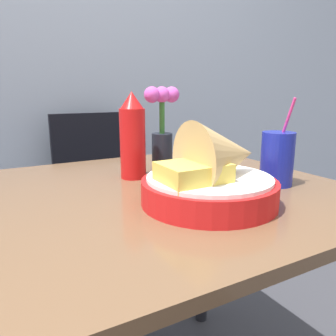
{
  "coord_description": "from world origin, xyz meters",
  "views": [
    {
      "loc": [
        -0.32,
        -0.69,
        0.99
      ],
      "look_at": [
        0.04,
        -0.05,
        0.81
      ],
      "focal_mm": 35.0,
      "sensor_mm": 36.0,
      "label": 1
    }
  ],
  "objects_px": {
    "ketchup_bottle": "(133,137)",
    "drink_cup": "(277,160)",
    "flower_vase": "(162,129)",
    "chair_far_window": "(99,187)",
    "food_basket": "(214,175)"
  },
  "relations": [
    {
      "from": "ketchup_bottle",
      "to": "flower_vase",
      "type": "distance_m",
      "value": 0.11
    },
    {
      "from": "chair_far_window",
      "to": "ketchup_bottle",
      "type": "height_order",
      "value": "ketchup_bottle"
    },
    {
      "from": "chair_far_window",
      "to": "drink_cup",
      "type": "distance_m",
      "value": 1.01
    },
    {
      "from": "food_basket",
      "to": "ketchup_bottle",
      "type": "relative_size",
      "value": 1.23
    },
    {
      "from": "chair_far_window",
      "to": "flower_vase",
      "type": "relative_size",
      "value": 3.59
    },
    {
      "from": "chair_far_window",
      "to": "flower_vase",
      "type": "height_order",
      "value": "flower_vase"
    },
    {
      "from": "chair_far_window",
      "to": "food_basket",
      "type": "distance_m",
      "value": 1.03
    },
    {
      "from": "drink_cup",
      "to": "flower_vase",
      "type": "bearing_deg",
      "value": 124.12
    },
    {
      "from": "flower_vase",
      "to": "drink_cup",
      "type": "bearing_deg",
      "value": -55.88
    },
    {
      "from": "chair_far_window",
      "to": "drink_cup",
      "type": "height_order",
      "value": "drink_cup"
    },
    {
      "from": "ketchup_bottle",
      "to": "food_basket",
      "type": "bearing_deg",
      "value": -76.43
    },
    {
      "from": "food_basket",
      "to": "flower_vase",
      "type": "distance_m",
      "value": 0.32
    },
    {
      "from": "ketchup_bottle",
      "to": "flower_vase",
      "type": "height_order",
      "value": "flower_vase"
    },
    {
      "from": "drink_cup",
      "to": "flower_vase",
      "type": "height_order",
      "value": "flower_vase"
    },
    {
      "from": "ketchup_bottle",
      "to": "drink_cup",
      "type": "distance_m",
      "value": 0.38
    }
  ]
}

